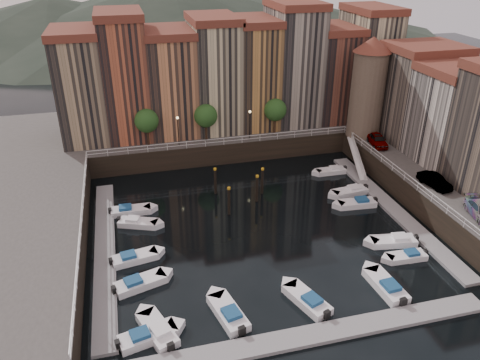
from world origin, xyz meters
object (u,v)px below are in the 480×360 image
object	(u,v)px
mooring_pilings	(241,188)
boat_left_0	(147,336)
car_a	(377,140)
car_b	(434,182)
gangway	(357,156)
boat_left_2	(134,258)
corner_tower	(368,86)
boat_left_1	(139,283)

from	to	relation	value
mooring_pilings	boat_left_0	world-z (taller)	mooring_pilings
mooring_pilings	car_a	distance (m)	21.05
car_b	car_a	bearing A→B (deg)	81.69
gangway	car_b	size ratio (longest dim) A/B	1.94
boat_left_2	car_b	size ratio (longest dim) A/B	1.12
corner_tower	boat_left_0	distance (m)	44.74
mooring_pilings	boat_left_0	distance (m)	23.43
mooring_pilings	car_a	bearing A→B (deg)	13.26
boat_left_2	car_a	world-z (taller)	car_a
boat_left_2	corner_tower	bearing A→B (deg)	17.89
gangway	boat_left_0	xyz separation A→B (m)	(-30.14, -24.03, -1.55)
gangway	car_b	xyz separation A→B (m)	(3.16, -12.09, 1.79)
mooring_pilings	car_b	bearing A→B (deg)	-20.49
mooring_pilings	car_a	world-z (taller)	car_a
boat_left_0	car_a	xyz separation A→B (m)	(33.12, 24.43, 3.42)
corner_tower	car_b	size ratio (longest dim) A/B	3.22
boat_left_2	mooring_pilings	bearing A→B (deg)	24.11
corner_tower	mooring_pilings	xyz separation A→B (m)	(-20.29, -8.90, -8.54)
mooring_pilings	boat_left_0	bearing A→B (deg)	-123.00
car_a	boat_left_2	bearing A→B (deg)	-146.75
corner_tower	boat_left_0	xyz separation A→B (m)	(-33.04, -28.53, -9.82)
corner_tower	gangway	xyz separation A→B (m)	(-2.90, -4.50, -8.28)
boat_left_1	car_b	bearing A→B (deg)	-7.59
boat_left_1	corner_tower	bearing A→B (deg)	16.79
boat_left_0	boat_left_1	size ratio (longest dim) A/B	0.98
corner_tower	boat_left_1	world-z (taller)	corner_tower
boat_left_1	boat_left_2	bearing A→B (deg)	77.17
boat_left_2	car_a	size ratio (longest dim) A/B	1.02
boat_left_2	car_b	distance (m)	33.92
boat_left_1	boat_left_2	world-z (taller)	boat_left_1
gangway	boat_left_2	xyz separation A→B (m)	(-30.56, -13.42, -1.56)
car_b	gangway	bearing A→B (deg)	95.55
gangway	car_b	distance (m)	12.62
gangway	boat_left_2	world-z (taller)	gangway
boat_left_1	car_b	size ratio (longest dim) A/B	1.17
corner_tower	boat_left_2	xyz separation A→B (m)	(-33.46, -17.92, -9.83)
corner_tower	boat_left_0	bearing A→B (deg)	-139.19
boat_left_1	boat_left_2	size ratio (longest dim) A/B	1.05
boat_left_2	boat_left_1	bearing A→B (deg)	-96.46
boat_left_1	gangway	bearing A→B (deg)	13.25
boat_left_1	car_b	distance (m)	34.04
gangway	boat_left_1	size ratio (longest dim) A/B	1.65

